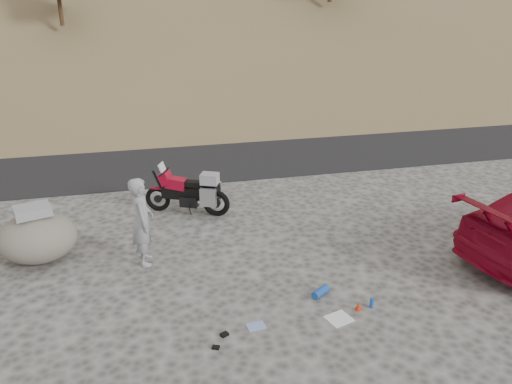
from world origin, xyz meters
TOP-DOWN VIEW (x-y plane):
  - ground at (0.00, 0.00)m, footprint 140.00×140.00m
  - road at (0.00, 9.00)m, footprint 120.00×7.00m
  - motorcycle at (-0.11, 3.45)m, footprint 2.19×1.21m
  - man at (-1.38, 1.10)m, footprint 0.48×0.72m
  - boulder at (-3.63, 1.73)m, footprint 1.81×1.59m
  - gear_white_cloth at (1.97, -1.81)m, footprint 0.53×0.49m
  - gear_blue_mat at (1.91, -1.02)m, footprint 0.42×0.36m
  - gear_bottle at (2.70, -1.62)m, footprint 0.08×0.08m
  - gear_funnel at (2.43, -1.63)m, footprint 0.13×0.13m
  - gear_glove_a at (-0.33, -2.09)m, footprint 0.15×0.13m
  - gear_glove_b at (-0.14, -1.79)m, footprint 0.17×0.15m
  - gear_blue_cloth at (0.45, -1.68)m, footprint 0.34×0.26m

SIDE VIEW (x-z plane):
  - ground at x=0.00m, z-range 0.00..0.00m
  - road at x=0.00m, z-range -0.03..0.03m
  - man at x=-1.38m, z-range -0.98..0.98m
  - gear_blue_cloth at x=0.45m, z-range 0.00..0.01m
  - gear_white_cloth at x=1.97m, z-range 0.00..0.01m
  - gear_glove_a at x=-0.33m, z-range 0.00..0.04m
  - gear_glove_b at x=-0.14m, z-range 0.00..0.05m
  - gear_blue_mat at x=1.91m, z-range 0.00..0.16m
  - gear_funnel at x=2.43m, z-range 0.00..0.17m
  - gear_bottle at x=2.70m, z-range 0.00..0.20m
  - boulder at x=-3.63m, z-range -0.08..1.19m
  - motorcycle at x=-0.11m, z-range -0.10..1.29m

